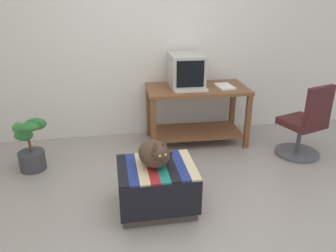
{
  "coord_description": "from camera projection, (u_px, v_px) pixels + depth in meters",
  "views": [
    {
      "loc": [
        -0.53,
        -2.28,
        1.85
      ],
      "look_at": [
        0.03,
        0.85,
        0.55
      ],
      "focal_mm": 35.68,
      "sensor_mm": 36.0,
      "label": 1
    }
  ],
  "objects": [
    {
      "name": "book",
      "position": [
        225.0,
        86.0,
        4.13
      ],
      "size": [
        0.21,
        0.3,
        0.02
      ],
      "primitive_type": "cube",
      "rotation": [
        0.0,
        0.0,
        0.07
      ],
      "color": "white",
      "rests_on": "desk"
    },
    {
      "name": "office_chair",
      "position": [
        305.0,
        126.0,
        3.87
      ],
      "size": [
        0.53,
        0.53,
        0.89
      ],
      "rotation": [
        0.0,
        0.0,
        3.46
      ],
      "color": "#4C4C51",
      "rests_on": "ground_plane"
    },
    {
      "name": "back_wall",
      "position": [
        149.0,
        37.0,
        4.24
      ],
      "size": [
        8.0,
        0.1,
        2.6
      ],
      "primitive_type": "cube",
      "color": "silver",
      "rests_on": "ground_plane"
    },
    {
      "name": "desk",
      "position": [
        196.0,
        105.0,
        4.22
      ],
      "size": [
        1.26,
        0.69,
        0.73
      ],
      "rotation": [
        0.0,
        0.0,
        -0.03
      ],
      "color": "brown",
      "rests_on": "ground_plane"
    },
    {
      "name": "ground_plane",
      "position": [
        182.0,
        222.0,
        2.86
      ],
      "size": [
        14.0,
        14.0,
        0.0
      ],
      "primitive_type": "plane",
      "color": "#9E9389"
    },
    {
      "name": "ottoman_with_blanket",
      "position": [
        157.0,
        187.0,
        2.99
      ],
      "size": [
        0.68,
        0.58,
        0.42
      ],
      "color": "#4C4238",
      "rests_on": "ground_plane"
    },
    {
      "name": "cat",
      "position": [
        155.0,
        153.0,
        2.87
      ],
      "size": [
        0.37,
        0.42,
        0.3
      ],
      "rotation": [
        0.0,
        0.0,
        0.24
      ],
      "color": "#473323",
      "rests_on": "ottoman_with_blanket"
    },
    {
      "name": "keyboard",
      "position": [
        191.0,
        90.0,
        3.97
      ],
      "size": [
        0.4,
        0.16,
        0.02
      ],
      "primitive_type": "cube",
      "rotation": [
        0.0,
        0.0,
        -0.02
      ],
      "color": "beige",
      "rests_on": "desk"
    },
    {
      "name": "tv_monitor",
      "position": [
        186.0,
        71.0,
        4.11
      ],
      "size": [
        0.41,
        0.51,
        0.4
      ],
      "rotation": [
        0.0,
        0.0,
        -0.03
      ],
      "color": "#BCB7A8",
      "rests_on": "desk"
    },
    {
      "name": "potted_plant",
      "position": [
        31.0,
        148.0,
        3.61
      ],
      "size": [
        0.37,
        0.34,
        0.61
      ],
      "color": "#3D3D42",
      "rests_on": "ground_plane"
    }
  ]
}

